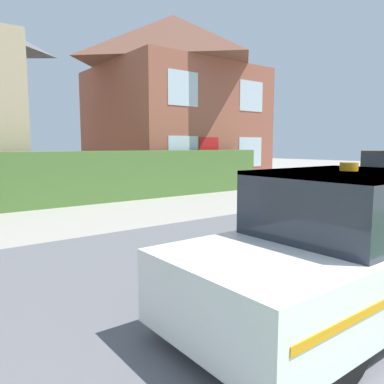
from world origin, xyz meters
TOP-DOWN VIEW (x-y plane):
  - road_strip at (0.00, 4.24)m, footprint 28.00×6.14m
  - garden_hedge at (1.26, 11.47)m, footprint 15.03×0.77m
  - police_car at (1.21, 2.54)m, footprint 4.41×1.61m
  - house_right at (7.87, 15.49)m, footprint 7.04×6.92m

SIDE VIEW (x-z plane):
  - road_strip at x=0.00m, z-range 0.00..0.01m
  - police_car at x=1.21m, z-range -0.11..1.45m
  - garden_hedge at x=1.26m, z-range 0.00..1.59m
  - house_right at x=7.87m, z-range 0.08..7.89m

